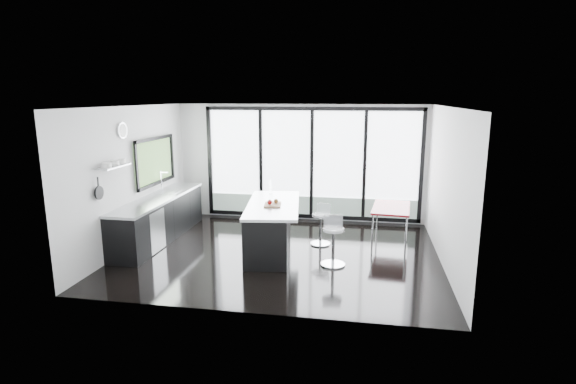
% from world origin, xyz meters
% --- Properties ---
extents(floor, '(6.00, 5.00, 0.00)m').
position_xyz_m(floor, '(0.00, 0.00, 0.00)').
color(floor, black).
rests_on(floor, ground).
extents(ceiling, '(6.00, 5.00, 0.00)m').
position_xyz_m(ceiling, '(0.00, 0.00, 2.80)').
color(ceiling, white).
rests_on(ceiling, wall_back).
extents(wall_back, '(6.00, 0.09, 2.80)m').
position_xyz_m(wall_back, '(0.27, 2.47, 1.27)').
color(wall_back, silver).
rests_on(wall_back, ground).
extents(wall_front, '(6.00, 0.00, 2.80)m').
position_xyz_m(wall_front, '(0.00, -2.50, 1.40)').
color(wall_front, silver).
rests_on(wall_front, ground).
extents(wall_left, '(0.26, 5.00, 2.80)m').
position_xyz_m(wall_left, '(-2.97, 0.27, 1.56)').
color(wall_left, silver).
rests_on(wall_left, ground).
extents(wall_right, '(0.00, 5.00, 2.80)m').
position_xyz_m(wall_right, '(3.00, 0.00, 1.40)').
color(wall_right, silver).
rests_on(wall_right, ground).
extents(counter_cabinets, '(0.69, 3.24, 1.36)m').
position_xyz_m(counter_cabinets, '(-2.67, 0.40, 0.46)').
color(counter_cabinets, black).
rests_on(counter_cabinets, floor).
extents(island, '(1.30, 2.44, 1.24)m').
position_xyz_m(island, '(-0.24, 0.12, 0.48)').
color(island, black).
rests_on(island, floor).
extents(bar_stool_near, '(0.49, 0.49, 0.70)m').
position_xyz_m(bar_stool_near, '(1.06, -0.48, 0.35)').
color(bar_stool_near, silver).
rests_on(bar_stool_near, floor).
extents(bar_stool_far, '(0.52, 0.52, 0.65)m').
position_xyz_m(bar_stool_far, '(0.72, 0.64, 0.32)').
color(bar_stool_far, silver).
rests_on(bar_stool_far, floor).
extents(red_table, '(0.88, 1.39, 0.71)m').
position_xyz_m(red_table, '(2.14, 1.26, 0.35)').
color(red_table, maroon).
rests_on(red_table, floor).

